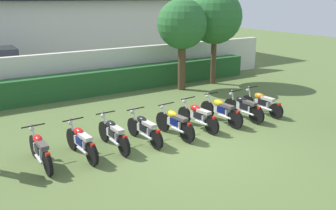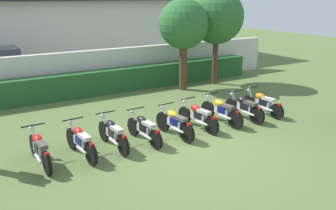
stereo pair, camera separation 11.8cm
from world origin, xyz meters
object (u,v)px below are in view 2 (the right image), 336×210
(motorcycle_in_row_1, at_px, (81,141))
(motorcycle_in_row_7, at_px, (244,107))
(motorcycle_in_row_5, at_px, (198,116))
(tree_near_inspector, at_px, (184,25))
(motorcycle_in_row_8, at_px, (263,103))
(motorcycle_in_row_6, at_px, (221,111))
(motorcycle_in_row_2, at_px, (113,133))
(tree_far_side, at_px, (217,17))
(motorcycle_in_row_4, at_px, (175,123))
(motorcycle_in_row_0, at_px, (39,149))
(motorcycle_in_row_3, at_px, (144,128))

(motorcycle_in_row_1, relative_size, motorcycle_in_row_7, 1.03)
(motorcycle_in_row_5, bearing_deg, tree_near_inspector, -34.27)
(motorcycle_in_row_7, relative_size, motorcycle_in_row_8, 0.96)
(motorcycle_in_row_6, xyz_separation_m, motorcycle_in_row_7, (0.93, -0.12, -0.00))
(motorcycle_in_row_5, height_order, motorcycle_in_row_8, motorcycle_in_row_5)
(motorcycle_in_row_2, distance_m, motorcycle_in_row_5, 3.00)
(tree_far_side, distance_m, motorcycle_in_row_7, 6.17)
(motorcycle_in_row_2, xyz_separation_m, motorcycle_in_row_4, (1.97, -0.17, 0.01))
(motorcycle_in_row_2, height_order, motorcycle_in_row_5, motorcycle_in_row_2)
(tree_near_inspector, xyz_separation_m, motorcycle_in_row_6, (-1.49, -4.60, -2.51))
(tree_near_inspector, height_order, motorcycle_in_row_5, tree_near_inspector)
(tree_near_inspector, height_order, motorcycle_in_row_0, tree_near_inspector)
(tree_far_side, xyz_separation_m, motorcycle_in_row_4, (-5.51, -4.96, -2.78))
(motorcycle_in_row_0, distance_m, motorcycle_in_row_3, 3.00)
(motorcycle_in_row_1, height_order, motorcycle_in_row_5, motorcycle_in_row_1)
(motorcycle_in_row_0, height_order, motorcycle_in_row_3, motorcycle_in_row_0)
(motorcycle_in_row_8, bearing_deg, motorcycle_in_row_1, 87.24)
(motorcycle_in_row_0, xyz_separation_m, motorcycle_in_row_4, (4.00, -0.15, 0.01))
(tree_far_side, height_order, motorcycle_in_row_6, tree_far_side)
(motorcycle_in_row_3, bearing_deg, motorcycle_in_row_5, -91.54)
(motorcycle_in_row_7, bearing_deg, motorcycle_in_row_3, 85.65)
(tree_near_inspector, height_order, motorcycle_in_row_7, tree_near_inspector)
(tree_far_side, xyz_separation_m, motorcycle_in_row_8, (-1.56, -4.78, -2.80))
(motorcycle_in_row_1, distance_m, motorcycle_in_row_6, 4.96)
(motorcycle_in_row_0, distance_m, motorcycle_in_row_4, 4.01)
(motorcycle_in_row_1, bearing_deg, tree_near_inspector, -58.93)
(motorcycle_in_row_4, xyz_separation_m, motorcycle_in_row_5, (1.03, 0.19, -0.01))
(motorcycle_in_row_2, distance_m, motorcycle_in_row_7, 4.92)
(motorcycle_in_row_4, bearing_deg, motorcycle_in_row_6, -89.81)
(motorcycle_in_row_3, relative_size, motorcycle_in_row_8, 0.98)
(motorcycle_in_row_0, height_order, motorcycle_in_row_5, motorcycle_in_row_0)
(tree_near_inspector, distance_m, motorcycle_in_row_5, 5.81)
(motorcycle_in_row_5, relative_size, motorcycle_in_row_6, 0.97)
(tree_near_inspector, distance_m, motorcycle_in_row_4, 6.45)
(motorcycle_in_row_2, distance_m, motorcycle_in_row_6, 3.99)
(motorcycle_in_row_4, bearing_deg, motorcycle_in_row_2, 79.63)
(motorcycle_in_row_0, relative_size, motorcycle_in_row_7, 1.04)
(motorcycle_in_row_6, relative_size, motorcycle_in_row_7, 1.08)
(motorcycle_in_row_1, xyz_separation_m, motorcycle_in_row_4, (2.94, -0.08, 0.00))
(motorcycle_in_row_3, distance_m, motorcycle_in_row_4, 1.01)
(tree_far_side, height_order, motorcycle_in_row_3, tree_far_side)
(motorcycle_in_row_0, relative_size, motorcycle_in_row_5, 0.99)
(motorcycle_in_row_5, bearing_deg, motorcycle_in_row_7, -99.11)
(motorcycle_in_row_4, relative_size, motorcycle_in_row_5, 0.96)
(tree_far_side, xyz_separation_m, motorcycle_in_row_7, (-2.56, -4.88, -2.79))
(motorcycle_in_row_1, relative_size, motorcycle_in_row_8, 0.99)
(motorcycle_in_row_6, bearing_deg, tree_far_side, -40.71)
(motorcycle_in_row_5, height_order, motorcycle_in_row_7, motorcycle_in_row_7)
(motorcycle_in_row_3, bearing_deg, motorcycle_in_row_4, -99.77)
(tree_far_side, relative_size, motorcycle_in_row_1, 2.41)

